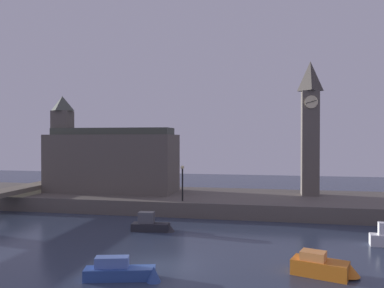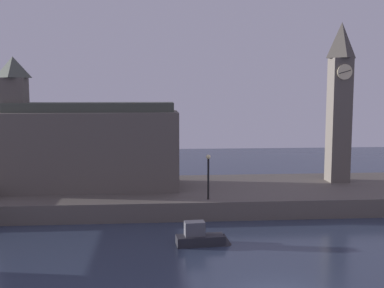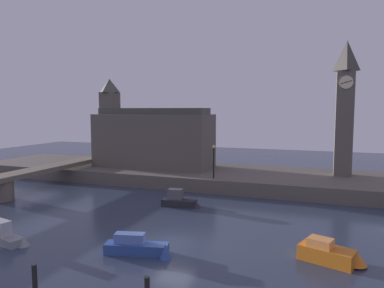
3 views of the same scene
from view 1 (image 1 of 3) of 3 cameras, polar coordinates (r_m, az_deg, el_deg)
ground_plane at (r=24.52m, az=-5.19°, el=-17.76°), size 120.00×120.00×0.00m
far_embankment at (r=43.39m, az=2.27°, el=-8.54°), size 70.00×12.00×1.50m
clock_tower at (r=44.30m, az=17.27°, el=2.60°), size 2.03×2.09×14.88m
parliament_hall at (r=46.65m, az=-12.33°, el=-2.29°), size 15.20×5.91×11.50m
streetlamp at (r=38.60m, az=-1.44°, el=-5.20°), size 0.36×0.36×3.58m
boat_barge_dark at (r=33.00m, az=-5.81°, el=-11.95°), size 3.77×1.44×1.63m
boat_tour_blue at (r=22.50m, az=-10.00°, el=-18.31°), size 4.52×1.92×1.37m
boat_patrol_orange at (r=23.93m, az=19.33°, el=-16.95°), size 4.01×2.32×1.38m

